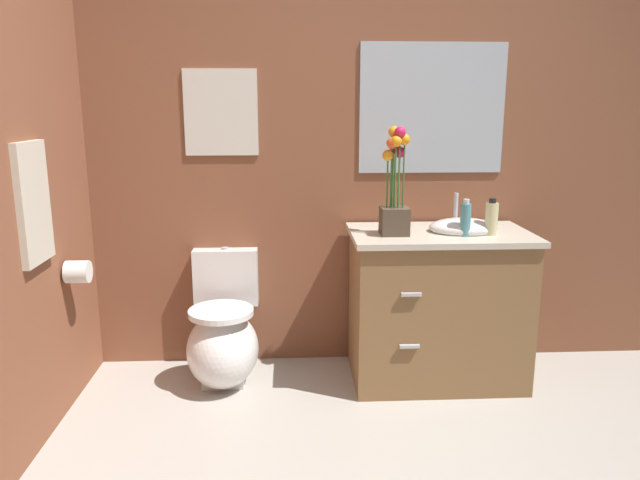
{
  "coord_description": "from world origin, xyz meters",
  "views": [
    {
      "loc": [
        -0.41,
        -1.63,
        1.48
      ],
      "look_at": [
        -0.25,
        1.35,
        0.8
      ],
      "focal_mm": 33.75,
      "sensor_mm": 36.0,
      "label": 1
    }
  ],
  "objects_px": {
    "wall_mirror": "(432,109)",
    "toilet_paper_roll": "(78,272)",
    "lotion_bottle": "(465,219)",
    "hanging_towel": "(34,203)",
    "toilet": "(223,338)",
    "flower_vase": "(395,194)",
    "soap_bottle": "(491,218)",
    "wall_poster": "(221,113)",
    "vanity_cabinet": "(438,304)"
  },
  "relations": [
    {
      "from": "soap_bottle",
      "to": "wall_poster",
      "type": "xyz_separation_m",
      "value": [
        -1.39,
        0.38,
        0.52
      ]
    },
    {
      "from": "vanity_cabinet",
      "to": "toilet_paper_roll",
      "type": "distance_m",
      "value": 1.85
    },
    {
      "from": "toilet",
      "to": "wall_poster",
      "type": "xyz_separation_m",
      "value": [
        0.0,
        0.27,
        1.19
      ]
    },
    {
      "from": "hanging_towel",
      "to": "wall_poster",
      "type": "bearing_deg",
      "value": 46.11
    },
    {
      "from": "toilet",
      "to": "vanity_cabinet",
      "type": "bearing_deg",
      "value": -1.31
    },
    {
      "from": "toilet",
      "to": "vanity_cabinet",
      "type": "height_order",
      "value": "vanity_cabinet"
    },
    {
      "from": "vanity_cabinet",
      "to": "wall_poster",
      "type": "distance_m",
      "value": 1.56
    },
    {
      "from": "soap_bottle",
      "to": "wall_mirror",
      "type": "height_order",
      "value": "wall_mirror"
    },
    {
      "from": "vanity_cabinet",
      "to": "toilet_paper_roll",
      "type": "bearing_deg",
      "value": -174.66
    },
    {
      "from": "wall_mirror",
      "to": "hanging_towel",
      "type": "height_order",
      "value": "wall_mirror"
    },
    {
      "from": "lotion_bottle",
      "to": "hanging_towel",
      "type": "height_order",
      "value": "hanging_towel"
    },
    {
      "from": "toilet",
      "to": "wall_poster",
      "type": "relative_size",
      "value": 1.51
    },
    {
      "from": "hanging_towel",
      "to": "toilet_paper_roll",
      "type": "bearing_deg",
      "value": 79.11
    },
    {
      "from": "flower_vase",
      "to": "lotion_bottle",
      "type": "bearing_deg",
      "value": -8.5
    },
    {
      "from": "lotion_bottle",
      "to": "toilet_paper_roll",
      "type": "relative_size",
      "value": 1.71
    },
    {
      "from": "flower_vase",
      "to": "lotion_bottle",
      "type": "height_order",
      "value": "flower_vase"
    },
    {
      "from": "soap_bottle",
      "to": "wall_mirror",
      "type": "xyz_separation_m",
      "value": [
        -0.24,
        0.38,
        0.54
      ]
    },
    {
      "from": "wall_mirror",
      "to": "toilet_paper_roll",
      "type": "relative_size",
      "value": 7.27
    },
    {
      "from": "vanity_cabinet",
      "to": "toilet_paper_roll",
      "type": "height_order",
      "value": "vanity_cabinet"
    },
    {
      "from": "flower_vase",
      "to": "soap_bottle",
      "type": "distance_m",
      "value": 0.51
    },
    {
      "from": "flower_vase",
      "to": "lotion_bottle",
      "type": "distance_m",
      "value": 0.38
    },
    {
      "from": "vanity_cabinet",
      "to": "lotion_bottle",
      "type": "height_order",
      "value": "lotion_bottle"
    },
    {
      "from": "toilet",
      "to": "soap_bottle",
      "type": "distance_m",
      "value": 1.54
    },
    {
      "from": "flower_vase",
      "to": "hanging_towel",
      "type": "xyz_separation_m",
      "value": [
        -1.62,
        -0.4,
        0.03
      ]
    },
    {
      "from": "flower_vase",
      "to": "toilet_paper_roll",
      "type": "bearing_deg",
      "value": -175.67
    },
    {
      "from": "flower_vase",
      "to": "wall_mirror",
      "type": "relative_size",
      "value": 0.68
    },
    {
      "from": "toilet",
      "to": "wall_mirror",
      "type": "relative_size",
      "value": 0.86
    },
    {
      "from": "toilet",
      "to": "lotion_bottle",
      "type": "distance_m",
      "value": 1.42
    },
    {
      "from": "lotion_bottle",
      "to": "wall_poster",
      "type": "xyz_separation_m",
      "value": [
        -1.25,
        0.4,
        0.52
      ]
    },
    {
      "from": "wall_poster",
      "to": "hanging_towel",
      "type": "distance_m",
      "value": 1.1
    },
    {
      "from": "lotion_bottle",
      "to": "toilet_paper_roll",
      "type": "height_order",
      "value": "lotion_bottle"
    },
    {
      "from": "toilet",
      "to": "toilet_paper_roll",
      "type": "distance_m",
      "value": 0.82
    },
    {
      "from": "lotion_bottle",
      "to": "flower_vase",
      "type": "bearing_deg",
      "value": 171.5
    },
    {
      "from": "lotion_bottle",
      "to": "soap_bottle",
      "type": "bearing_deg",
      "value": 8.11
    },
    {
      "from": "lotion_bottle",
      "to": "wall_poster",
      "type": "height_order",
      "value": "wall_poster"
    },
    {
      "from": "wall_poster",
      "to": "hanging_towel",
      "type": "bearing_deg",
      "value": -133.89
    },
    {
      "from": "flower_vase",
      "to": "toilet_paper_roll",
      "type": "distance_m",
      "value": 1.61
    },
    {
      "from": "vanity_cabinet",
      "to": "lotion_bottle",
      "type": "relative_size",
      "value": 5.33
    },
    {
      "from": "wall_mirror",
      "to": "toilet_paper_roll",
      "type": "bearing_deg",
      "value": -165.68
    },
    {
      "from": "vanity_cabinet",
      "to": "wall_mirror",
      "type": "xyz_separation_m",
      "value": [
        -0.0,
        0.29,
        1.03
      ]
    },
    {
      "from": "toilet",
      "to": "toilet_paper_roll",
      "type": "height_order",
      "value": "toilet_paper_roll"
    },
    {
      "from": "wall_mirror",
      "to": "hanging_towel",
      "type": "relative_size",
      "value": 1.54
    },
    {
      "from": "soap_bottle",
      "to": "wall_poster",
      "type": "distance_m",
      "value": 1.53
    },
    {
      "from": "wall_poster",
      "to": "toilet_paper_roll",
      "type": "xyz_separation_m",
      "value": [
        -0.67,
        -0.46,
        -0.75
      ]
    },
    {
      "from": "hanging_towel",
      "to": "soap_bottle",
      "type": "bearing_deg",
      "value": 9.99
    },
    {
      "from": "wall_poster",
      "to": "flower_vase",
      "type": "bearing_deg",
      "value": -21.1
    },
    {
      "from": "toilet",
      "to": "soap_bottle",
      "type": "bearing_deg",
      "value": -4.56
    },
    {
      "from": "wall_poster",
      "to": "wall_mirror",
      "type": "xyz_separation_m",
      "value": [
        1.15,
        0.0,
        0.02
      ]
    },
    {
      "from": "vanity_cabinet",
      "to": "wall_poster",
      "type": "height_order",
      "value": "wall_poster"
    },
    {
      "from": "vanity_cabinet",
      "to": "flower_vase",
      "type": "distance_m",
      "value": 0.66
    }
  ]
}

